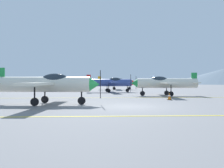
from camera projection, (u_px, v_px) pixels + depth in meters
name	position (u px, v px, depth m)	size (l,w,h in m)	color
ground_plane	(128.00, 106.00, 14.53)	(400.00, 400.00, 0.00)	slate
apron_line_near	(139.00, 116.00, 10.46)	(80.00, 0.16, 0.01)	yellow
apron_line_far	(119.00, 98.00, 22.11)	(80.00, 0.16, 0.01)	yellow
airplane_near	(47.00, 84.00, 15.70)	(7.06, 8.12, 2.43)	silver
airplane_mid	(164.00, 83.00, 25.04)	(7.04, 8.11, 2.43)	silver
airplane_far	(111.00, 82.00, 33.15)	(7.06, 8.12, 2.43)	#33478C
airplane_back	(117.00, 82.00, 43.28)	(7.03, 8.10, 2.43)	white
traffic_cone_side	(169.00, 96.00, 19.56)	(0.36, 0.36, 0.59)	black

